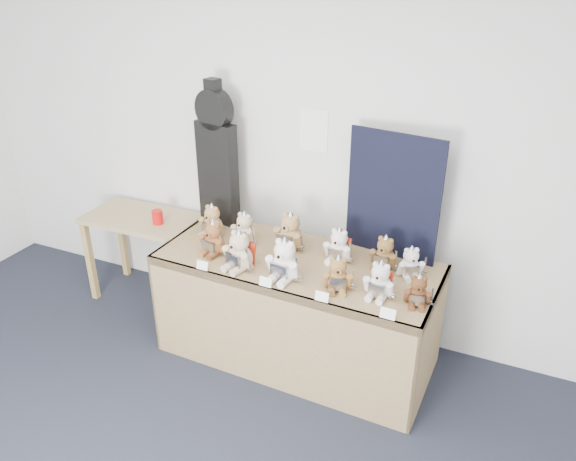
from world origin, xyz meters
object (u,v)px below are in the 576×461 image
at_px(teddy_front_left, 239,252).
at_px(teddy_front_far_right, 380,281).
at_px(teddy_back_end, 411,264).
at_px(teddy_front_right, 338,275).
at_px(teddy_back_left, 244,229).
at_px(teddy_back_centre_right, 339,247).
at_px(teddy_back_centre_left, 290,233).
at_px(teddy_front_end, 418,292).
at_px(teddy_back_right, 384,254).
at_px(teddy_back_far_left, 212,222).
at_px(side_table, 143,230).
at_px(red_cup, 158,217).
at_px(teddy_front_far_left, 213,239).
at_px(teddy_front_centre, 284,261).
at_px(display_table, 292,287).
at_px(guitar_case, 217,155).

height_order(teddy_front_left, teddy_front_far_right, teddy_front_left).
bearing_deg(teddy_back_end, teddy_front_right, -167.41).
distance_m(teddy_front_left, teddy_front_right, 0.67).
relative_size(teddy_back_left, teddy_back_centre_right, 0.97).
height_order(teddy_back_centre_left, teddy_back_end, teddy_back_centre_left).
xyz_separation_m(teddy_front_end, teddy_back_right, (-0.30, 0.34, 0.01)).
distance_m(teddy_back_left, teddy_back_far_left, 0.27).
bearing_deg(teddy_back_right, side_table, -173.88).
xyz_separation_m(red_cup, teddy_front_left, (0.95, -0.40, 0.11)).
bearing_deg(teddy_back_right, teddy_front_left, -147.51).
bearing_deg(teddy_back_end, teddy_front_left, 169.15).
height_order(teddy_front_end, teddy_back_centre_left, teddy_back_centre_left).
bearing_deg(red_cup, teddy_front_far_left, -23.49).
xyz_separation_m(red_cup, teddy_front_end, (2.11, -0.35, 0.07)).
bearing_deg(teddy_front_end, teddy_back_centre_left, 150.53).
bearing_deg(teddy_back_right, teddy_front_centre, -135.87).
distance_m(teddy_back_left, teddy_back_centre_right, 0.70).
bearing_deg(teddy_front_end, teddy_front_left, 171.90).
relative_size(side_table, teddy_back_far_left, 3.48).
xyz_separation_m(teddy_back_left, teddy_back_centre_right, (0.70, 0.02, 0.00)).
xyz_separation_m(teddy_back_centre_left, teddy_back_right, (0.67, 0.01, -0.02)).
xyz_separation_m(teddy_front_right, teddy_front_end, (0.49, 0.04, -0.01)).
bearing_deg(teddy_front_right, side_table, 149.39).
relative_size(teddy_back_centre_left, teddy_back_far_left, 1.18).
distance_m(teddy_front_far_left, teddy_front_centre, 0.59).
bearing_deg(red_cup, teddy_back_far_left, -5.99).
xyz_separation_m(teddy_front_left, teddy_front_far_right, (0.93, 0.05, -0.02)).
distance_m(teddy_front_end, teddy_back_left, 1.33).
height_order(teddy_front_far_left, teddy_back_left, teddy_front_far_left).
bearing_deg(teddy_back_end, teddy_back_right, 138.15).
bearing_deg(teddy_front_centre, teddy_front_far_right, 11.67).
relative_size(teddy_front_far_left, teddy_front_left, 0.89).
xyz_separation_m(side_table, teddy_back_far_left, (0.74, -0.11, 0.27)).
distance_m(teddy_front_far_right, teddy_front_end, 0.23).
height_order(teddy_front_far_right, teddy_back_far_left, same).
bearing_deg(red_cup, teddy_front_left, -23.07).
xyz_separation_m(display_table, side_table, (-1.46, 0.29, 0.00)).
bearing_deg(teddy_front_centre, teddy_back_centre_left, 115.82).
height_order(display_table, teddy_front_far_right, teddy_front_far_right).
relative_size(teddy_back_right, teddy_back_end, 1.09).
distance_m(guitar_case, teddy_back_left, 0.60).
bearing_deg(teddy_front_right, teddy_front_centre, 166.09).
relative_size(guitar_case, teddy_front_right, 4.24).
relative_size(side_table, teddy_back_left, 3.52).
height_order(teddy_front_far_left, teddy_front_end, teddy_front_far_left).
xyz_separation_m(teddy_back_left, teddy_back_end, (1.19, 0.02, -0.01)).
xyz_separation_m(guitar_case, teddy_back_left, (0.34, -0.24, -0.43)).
distance_m(teddy_front_centre, teddy_back_right, 0.67).
bearing_deg(teddy_back_end, teddy_front_far_right, -140.33).
xyz_separation_m(teddy_back_right, teddy_back_far_left, (-1.28, -0.05, 0.00)).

